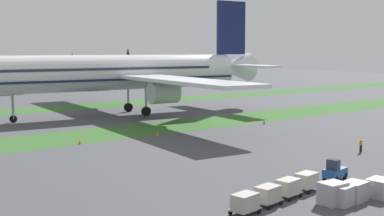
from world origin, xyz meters
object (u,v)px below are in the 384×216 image
airliner (125,72)px  taxiway_marker_0 (80,142)px  taxiway_marker_1 (158,133)px  taxiway_marker_2 (264,122)px  uld_container_0 (354,191)px  baggage_tug (335,171)px  cargo_dolly_third (268,194)px  ground_crew_loader (361,144)px  cargo_dolly_second (288,187)px  uld_container_2 (333,193)px  cargo_dolly_fourth (245,202)px  cargo_dolly_lead (307,180)px  uld_container_1 (342,195)px  taxiway_marker_3 (253,119)px  uld_container_3 (379,188)px

airliner → taxiway_marker_0: bearing=144.5°
taxiway_marker_1 → taxiway_marker_2: bearing=-4.6°
uld_container_0 → baggage_tug: bearing=49.9°
cargo_dolly_third → ground_crew_loader: bearing=99.0°
cargo_dolly_third → taxiway_marker_2: cargo_dolly_third is taller
cargo_dolly_second → uld_container_2: (1.37, -3.36, -0.04)m
cargo_dolly_fourth → uld_container_0: bearing=63.4°
cargo_dolly_lead → uld_container_1: size_ratio=1.21×
cargo_dolly_third → cargo_dolly_fourth: 2.90m
baggage_tug → taxiway_marker_1: size_ratio=4.83×
taxiway_marker_3 → ground_crew_loader: bearing=-108.0°
airliner → cargo_dolly_second: 58.16m
uld_container_2 → taxiway_marker_3: bearing=53.0°
baggage_tug → uld_container_2: bearing=-63.5°
taxiway_marker_2 → taxiway_marker_3: taxiway_marker_2 is taller
cargo_dolly_lead → taxiway_marker_2: 39.56m
uld_container_2 → taxiway_marker_3: (28.43, 37.69, -0.59)m
cargo_dolly_third → taxiway_marker_1: (11.65, 32.59, -0.63)m
airliner → taxiway_marker_0: airliner is taller
cargo_dolly_second → airliner: bearing=153.6°
taxiway_marker_3 → taxiway_marker_2: bearing=-108.2°
uld_container_1 → taxiway_marker_2: (26.70, 34.39, -0.46)m
cargo_dolly_fourth → taxiway_marker_1: bearing=147.1°
baggage_tug → taxiway_marker_0: size_ratio=4.81×
cargo_dolly_fourth → uld_container_1: 8.13m
cargo_dolly_lead → cargo_dolly_fourth: 8.70m
uld_container_0 → uld_container_1: size_ratio=1.00×
cargo_dolly_third → ground_crew_loader: ground_crew_loader is taller
ground_crew_loader → uld_container_0: 20.84m
ground_crew_loader → uld_container_0: ground_crew_loader is taller
cargo_dolly_fourth → ground_crew_loader: 28.06m
airliner → ground_crew_loader: airliner is taller
taxiway_marker_1 → taxiway_marker_2: size_ratio=0.90×
ground_crew_loader → cargo_dolly_fourth: bearing=-164.9°
uld_container_2 → taxiway_marker_1: 36.26m
uld_container_1 → cargo_dolly_fourth: bearing=158.9°
cargo_dolly_third → taxiway_marker_2: 44.15m
cargo_dolly_second → ground_crew_loader: bearing=100.2°
cargo_dolly_second → uld_container_1: uld_container_1 is taller
taxiway_marker_0 → cargo_dolly_second: bearing=-84.7°
cargo_dolly_third → taxiway_marker_0: bearing=171.0°
cargo_dolly_lead → uld_container_3: 5.84m
cargo_dolly_second → uld_container_0: bearing=33.4°
ground_crew_loader → uld_container_1: ground_crew_loader is taller
taxiway_marker_0 → taxiway_marker_2: (31.56, -1.96, 0.03)m
airliner → cargo_dolly_third: size_ratio=29.54×
cargo_dolly_fourth → ground_crew_loader: ground_crew_loader is taller
cargo_dolly_second → taxiway_marker_2: (28.56, 30.54, -0.60)m
cargo_dolly_fourth → uld_container_1: (7.58, -2.92, -0.14)m
uld_container_3 → taxiway_marker_2: (22.52, 34.98, -0.44)m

